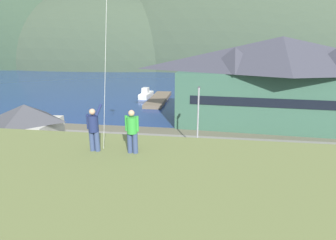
# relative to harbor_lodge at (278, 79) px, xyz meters

# --- Properties ---
(ground_plane) EXTENTS (600.00, 600.00, 0.00)m
(ground_plane) POSITION_rel_harbor_lodge_xyz_m (-12.96, -21.71, -6.28)
(ground_plane) COLOR #66604C
(parking_lot_pad) EXTENTS (40.00, 20.00, 0.10)m
(parking_lot_pad) POSITION_rel_harbor_lodge_xyz_m (-12.96, -16.71, -6.23)
(parking_lot_pad) COLOR gray
(parking_lot_pad) RESTS_ON ground
(bay_water) EXTENTS (360.00, 84.00, 0.03)m
(bay_water) POSITION_rel_harbor_lodge_xyz_m (-12.96, 38.29, -6.26)
(bay_water) COLOR navy
(bay_water) RESTS_ON ground
(far_hill_west_ridge) EXTENTS (84.14, 45.32, 79.92)m
(far_hill_west_ridge) POSITION_rel_harbor_lodge_xyz_m (-105.33, 86.53, -6.28)
(far_hill_west_ridge) COLOR #334733
(far_hill_west_ridge) RESTS_ON ground
(far_hill_east_peak) EXTENTS (124.24, 47.06, 65.82)m
(far_hill_east_peak) POSITION_rel_harbor_lodge_xyz_m (-63.65, 87.08, -6.28)
(far_hill_east_peak) COLOR #3D4C38
(far_hill_east_peak) RESTS_ON ground
(far_hill_center_saddle) EXTENTS (136.78, 48.82, 76.71)m
(far_hill_center_saddle) POSITION_rel_harbor_lodge_xyz_m (-0.34, 89.47, -6.28)
(far_hill_center_saddle) COLOR #3D4C38
(far_hill_center_saddle) RESTS_ON ground
(harbor_lodge) EXTENTS (28.70, 12.60, 11.82)m
(harbor_lodge) POSITION_rel_harbor_lodge_xyz_m (0.00, 0.00, 0.00)
(harbor_lodge) COLOR #38604C
(harbor_lodge) RESTS_ON ground
(storage_shed_near_lot) EXTENTS (5.76, 5.33, 5.58)m
(storage_shed_near_lot) POSITION_rel_harbor_lodge_xyz_m (-26.00, -15.91, -3.39)
(storage_shed_near_lot) COLOR beige
(storage_shed_near_lot) RESTS_ON ground
(wharf_dock) EXTENTS (3.20, 14.29, 0.70)m
(wharf_dock) POSITION_rel_harbor_lodge_xyz_m (-18.75, 13.20, -5.93)
(wharf_dock) COLOR #70604C
(wharf_dock) RESTS_ON ground
(moored_boat_wharfside) EXTENTS (2.14, 5.61, 2.16)m
(moored_boat_wharfside) POSITION_rel_harbor_lodge_xyz_m (-21.94, 16.12, -5.56)
(moored_boat_wharfside) COLOR silver
(moored_boat_wharfside) RESTS_ON ground
(parked_car_lone_by_shed) EXTENTS (4.29, 2.24, 1.82)m
(parked_car_lone_by_shed) POSITION_rel_harbor_lodge_xyz_m (-21.14, -21.95, -5.21)
(parked_car_lone_by_shed) COLOR #9EA3A8
(parked_car_lone_by_shed) RESTS_ON parking_lot_pad
(parked_car_front_row_end) EXTENTS (4.21, 2.08, 1.82)m
(parked_car_front_row_end) POSITION_rel_harbor_lodge_xyz_m (-9.27, -21.84, -5.21)
(parked_car_front_row_end) COLOR black
(parked_car_front_row_end) RESTS_ON parking_lot_pad
(parked_car_back_row_left) EXTENTS (4.32, 2.29, 1.82)m
(parked_car_back_row_left) POSITION_rel_harbor_lodge_xyz_m (-8.54, -16.07, -5.21)
(parked_car_back_row_left) COLOR #9EA3A8
(parked_car_back_row_left) RESTS_ON parking_lot_pad
(parked_car_mid_row_near) EXTENTS (4.30, 2.25, 1.82)m
(parked_car_mid_row_near) POSITION_rel_harbor_lodge_xyz_m (-13.49, -15.18, -5.21)
(parked_car_mid_row_near) COLOR #B28923
(parked_car_mid_row_near) RESTS_ON parking_lot_pad
(parked_car_front_row_red) EXTENTS (4.36, 2.38, 1.82)m
(parked_car_front_row_red) POSITION_rel_harbor_lodge_xyz_m (-4.35, -20.68, -5.21)
(parked_car_front_row_red) COLOR #B28923
(parked_car_front_row_red) RESTS_ON parking_lot_pad
(parked_car_back_row_right) EXTENTS (4.36, 2.38, 1.82)m
(parked_car_back_row_right) POSITION_rel_harbor_lodge_xyz_m (-15.80, -20.14, -5.21)
(parked_car_back_row_right) COLOR #9EA3A8
(parked_car_back_row_right) RESTS_ON parking_lot_pad
(parking_light_pole) EXTENTS (0.24, 0.78, 6.64)m
(parking_light_pole) POSITION_rel_harbor_lodge_xyz_m (-10.28, -11.15, -2.33)
(parking_light_pole) COLOR #ADADB2
(parking_light_pole) RESTS_ON parking_lot_pad
(person_kite_flyer) EXTENTS (0.53, 0.65, 1.86)m
(person_kite_flyer) POSITION_rel_harbor_lodge_xyz_m (-13.94, -27.93, 1.42)
(person_kite_flyer) COLOR #384770
(person_kite_flyer) RESTS_ON grassy_hill_foreground
(person_companion) EXTENTS (0.55, 0.40, 1.74)m
(person_companion) POSITION_rel_harbor_lodge_xyz_m (-12.38, -27.92, 1.41)
(person_companion) COLOR #384770
(person_companion) RESTS_ON grassy_hill_foreground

